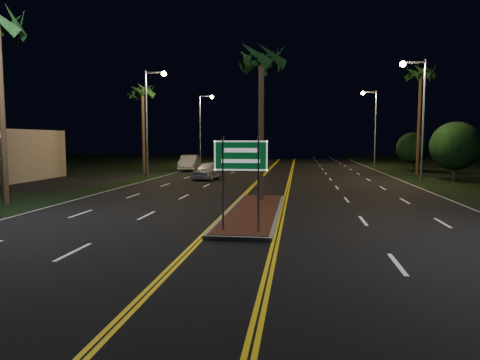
% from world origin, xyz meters
% --- Properties ---
extents(ground, '(120.00, 120.00, 0.00)m').
position_xyz_m(ground, '(0.00, 0.00, 0.00)').
color(ground, black).
rests_on(ground, ground).
extents(median_island, '(2.25, 10.25, 0.17)m').
position_xyz_m(median_island, '(0.00, 7.00, 0.08)').
color(median_island, gray).
rests_on(median_island, ground).
extents(highway_sign, '(1.80, 0.08, 3.20)m').
position_xyz_m(highway_sign, '(0.00, 2.80, 2.40)').
color(highway_sign, gray).
rests_on(highway_sign, ground).
extents(streetlight_left_mid, '(1.91, 0.44, 9.00)m').
position_xyz_m(streetlight_left_mid, '(-10.61, 24.00, 5.66)').
color(streetlight_left_mid, gray).
rests_on(streetlight_left_mid, ground).
extents(streetlight_left_far, '(1.91, 0.44, 9.00)m').
position_xyz_m(streetlight_left_far, '(-10.61, 44.00, 5.66)').
color(streetlight_left_far, gray).
rests_on(streetlight_left_far, ground).
extents(streetlight_right_mid, '(1.91, 0.44, 9.00)m').
position_xyz_m(streetlight_right_mid, '(10.61, 22.00, 5.66)').
color(streetlight_right_mid, gray).
rests_on(streetlight_right_mid, ground).
extents(streetlight_right_far, '(1.91, 0.44, 9.00)m').
position_xyz_m(streetlight_right_far, '(10.61, 42.00, 5.66)').
color(streetlight_right_far, gray).
rests_on(streetlight_right_far, ground).
extents(palm_median, '(2.40, 2.40, 8.30)m').
position_xyz_m(palm_median, '(0.00, 10.50, 7.28)').
color(palm_median, '#382819').
rests_on(palm_median, ground).
extents(palm_left_far, '(2.40, 2.40, 8.80)m').
position_xyz_m(palm_left_far, '(-12.80, 28.00, 7.75)').
color(palm_left_far, '#382819').
rests_on(palm_left_far, ground).
extents(palm_right_far, '(2.40, 2.40, 10.30)m').
position_xyz_m(palm_right_far, '(12.80, 30.00, 9.14)').
color(palm_right_far, '#382819').
rests_on(palm_right_far, ground).
extents(shrub_mid, '(3.78, 3.78, 4.62)m').
position_xyz_m(shrub_mid, '(14.00, 24.00, 2.73)').
color(shrub_mid, '#382819').
rests_on(shrub_mid, ground).
extents(shrub_far, '(3.24, 3.24, 3.96)m').
position_xyz_m(shrub_far, '(13.80, 36.00, 2.34)').
color(shrub_far, '#382819').
rests_on(shrub_far, ground).
extents(car_near, '(2.83, 5.25, 1.67)m').
position_xyz_m(car_near, '(-5.41, 22.81, 0.83)').
color(car_near, '#B8B8BF').
rests_on(car_near, ground).
extents(car_far, '(2.94, 5.76, 1.85)m').
position_xyz_m(car_far, '(-9.50, 32.43, 0.92)').
color(car_far, silver).
rests_on(car_far, ground).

